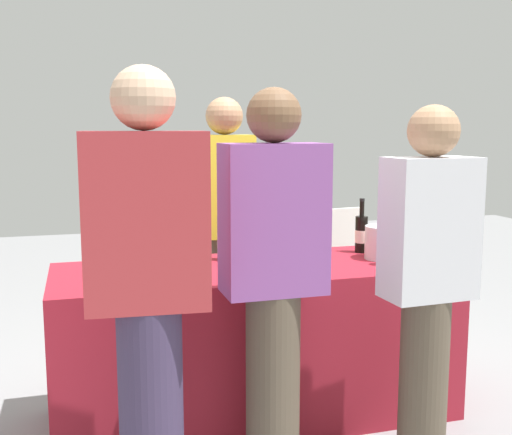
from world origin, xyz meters
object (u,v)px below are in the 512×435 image
object	(u,v)px
ice_bucket	(384,242)
server_pouring	(225,220)
wine_bottle_5	(281,235)
guest_0	(148,286)
wine_bottle_3	(249,241)
menu_board	(327,272)
wine_bottle_1	(192,240)
wine_glass_2	(177,259)
wine_glass_1	(158,261)
wine_glass_3	(292,248)
wine_bottle_4	(270,241)
wine_glass_4	(386,244)
wine_bottle_2	(224,237)
wine_glass_0	(126,257)
wine_bottle_0	(115,247)
wine_bottle_6	(361,234)
guest_1	(273,275)
guest_2	(427,279)

from	to	relation	value
ice_bucket	server_pouring	world-z (taller)	server_pouring
wine_bottle_5	guest_0	xyz separation A→B (m)	(-0.82, -0.92, 0.00)
wine_bottle_5	server_pouring	world-z (taller)	server_pouring
wine_bottle_3	menu_board	bearing A→B (deg)	48.97
wine_bottle_1	wine_glass_2	bearing A→B (deg)	-110.02
wine_glass_1	wine_glass_3	xyz separation A→B (m)	(0.68, 0.09, 0.01)
wine_bottle_4	wine_glass_4	world-z (taller)	wine_bottle_4
wine_bottle_2	wine_glass_1	size ratio (longest dim) A/B	2.51
guest_0	wine_bottle_4	bearing A→B (deg)	53.68
wine_glass_0	wine_bottle_0	bearing A→B (deg)	102.24
wine_glass_3	wine_glass_4	bearing A→B (deg)	-9.53
wine_bottle_6	wine_glass_2	size ratio (longest dim) A/B	2.15
wine_bottle_0	guest_1	world-z (taller)	guest_1
menu_board	wine_bottle_0	bearing A→B (deg)	-156.70
ice_bucket	server_pouring	xyz separation A→B (m)	(-0.71, 0.70, 0.05)
wine_bottle_1	wine_glass_2	xyz separation A→B (m)	(-0.13, -0.36, -0.02)
wine_glass_4	guest_0	xyz separation A→B (m)	(-1.26, -0.58, 0.02)
wine_bottle_1	wine_glass_4	xyz separation A→B (m)	(0.94, -0.34, -0.01)
wine_bottle_3	guest_2	bearing A→B (deg)	-56.64
wine_glass_0	guest_1	size ratio (longest dim) A/B	0.09
ice_bucket	wine_bottle_6	bearing A→B (deg)	103.39
wine_bottle_3	wine_glass_4	distance (m)	0.70
wine_bottle_5	wine_bottle_3	bearing A→B (deg)	-159.15
wine_bottle_1	guest_2	size ratio (longest dim) A/B	0.20
wine_bottle_5	guest_0	distance (m)	1.23
wine_glass_2	guest_1	world-z (taller)	guest_1
wine_glass_0	wine_glass_3	size ratio (longest dim) A/B	1.03
guest_2	wine_bottle_2	bearing A→B (deg)	122.92
wine_bottle_3	ice_bucket	size ratio (longest dim) A/B	1.47
wine_bottle_2	wine_glass_0	distance (m)	0.60
wine_glass_3	menu_board	xyz separation A→B (m)	(0.67, 1.15, -0.44)
guest_2	server_pouring	bearing A→B (deg)	107.90
wine_glass_0	guest_0	size ratio (longest dim) A/B	0.09
wine_glass_1	server_pouring	distance (m)	1.00
wine_bottle_4	ice_bucket	distance (m)	0.62
wine_bottle_1	ice_bucket	world-z (taller)	wine_bottle_1
wine_glass_0	menu_board	xyz separation A→B (m)	(1.49, 1.17, -0.44)
wine_bottle_0	guest_1	size ratio (longest dim) A/B	0.20
wine_bottle_3	menu_board	world-z (taller)	wine_bottle_3
guest_2	wine_bottle_6	bearing A→B (deg)	78.89
wine_bottle_4	menu_board	world-z (taller)	wine_bottle_4
wine_glass_4	guest_2	size ratio (longest dim) A/B	0.09
wine_bottle_6	guest_2	bearing A→B (deg)	-98.05
wine_glass_0	ice_bucket	world-z (taller)	ice_bucket
wine_bottle_1	wine_bottle_3	xyz separation A→B (m)	(0.29, -0.08, -0.01)
wine_bottle_2	wine_bottle_4	world-z (taller)	wine_bottle_2
wine_glass_0	wine_glass_1	xyz separation A→B (m)	(0.14, -0.07, -0.01)
wine_glass_3	guest_1	distance (m)	0.57
wine_bottle_5	wine_glass_3	world-z (taller)	wine_bottle_5
wine_glass_3	wine_bottle_6	bearing A→B (deg)	26.66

